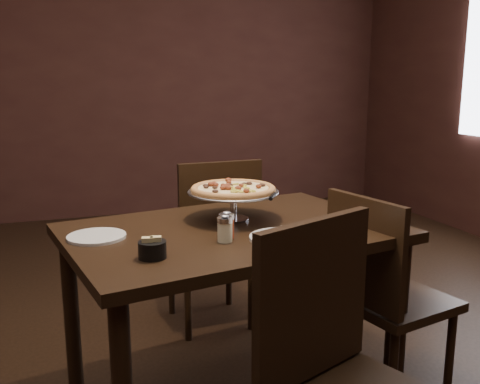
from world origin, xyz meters
name	(u,v)px	position (x,y,z in m)	size (l,w,h in m)	color
room	(215,74)	(0.06, 0.03, 1.40)	(6.04, 7.04, 2.84)	black
dining_table	(232,253)	(0.09, -0.10, 0.70)	(1.41, 1.06, 0.80)	black
pizza_stand	(233,190)	(0.14, 0.02, 0.93)	(0.38, 0.38, 0.16)	#ADADB4
parmesan_shaker	(225,229)	(0.01, -0.27, 0.85)	(0.06, 0.06, 0.10)	#EEE8B9
pepper_flake_shaker	(227,225)	(0.03, -0.23, 0.85)	(0.06, 0.06, 0.10)	maroon
packet_caddy	(152,249)	(-0.28, -0.36, 0.83)	(0.09, 0.09, 0.07)	black
napkin_stack	(301,232)	(0.31, -0.28, 0.81)	(0.14, 0.14, 0.02)	silver
plate_left	(97,236)	(-0.43, -0.07, 0.81)	(0.22, 0.22, 0.01)	silver
plate_near	(284,238)	(0.22, -0.32, 0.81)	(0.26, 0.26, 0.01)	silver
serving_spatula	(273,197)	(0.25, -0.15, 0.93)	(0.13, 0.13, 0.02)	#ADADB4
chair_far	(214,237)	(0.24, 0.67, 0.53)	(0.47, 0.47, 0.97)	black
chair_near	(346,381)	(0.18, -0.86, 0.54)	(0.60, 0.60, 0.99)	black
chair_side	(383,290)	(0.72, -0.24, 0.50)	(0.51, 0.51, 0.92)	black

